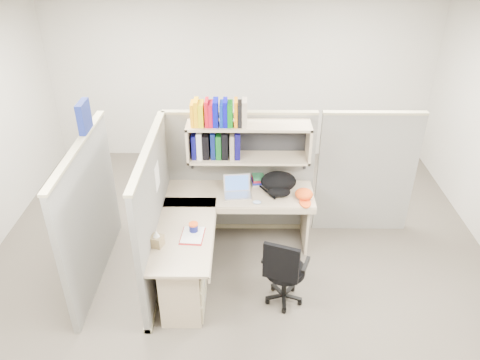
{
  "coord_description": "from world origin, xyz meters",
  "views": [
    {
      "loc": [
        0.04,
        -4.1,
        3.67
      ],
      "look_at": [
        0.01,
        0.25,
        1.1
      ],
      "focal_mm": 35.0,
      "sensor_mm": 36.0,
      "label": 1
    }
  ],
  "objects_px": {
    "desk": "(200,259)",
    "snack_canister": "(194,227)",
    "task_chair": "(284,281)",
    "backpack": "(279,184)",
    "laptop": "(238,187)"
  },
  "relations": [
    {
      "from": "snack_canister",
      "to": "desk",
      "type": "bearing_deg",
      "value": -59.2
    },
    {
      "from": "desk",
      "to": "task_chair",
      "type": "distance_m",
      "value": 0.9
    },
    {
      "from": "snack_canister",
      "to": "laptop",
      "type": "bearing_deg",
      "value": 57.14
    },
    {
      "from": "desk",
      "to": "snack_canister",
      "type": "xyz_separation_m",
      "value": [
        -0.07,
        0.11,
        0.34
      ]
    },
    {
      "from": "snack_canister",
      "to": "task_chair",
      "type": "relative_size",
      "value": 0.11
    },
    {
      "from": "backpack",
      "to": "snack_canister",
      "type": "relative_size",
      "value": 4.25
    },
    {
      "from": "desk",
      "to": "laptop",
      "type": "distance_m",
      "value": 0.98
    },
    {
      "from": "backpack",
      "to": "snack_canister",
      "type": "xyz_separation_m",
      "value": [
        -0.93,
        -0.76,
        -0.07
      ]
    },
    {
      "from": "laptop",
      "to": "task_chair",
      "type": "relative_size",
      "value": 0.36
    },
    {
      "from": "backpack",
      "to": "snack_canister",
      "type": "height_order",
      "value": "backpack"
    },
    {
      "from": "backpack",
      "to": "desk",
      "type": "bearing_deg",
      "value": -148.18
    },
    {
      "from": "snack_canister",
      "to": "task_chair",
      "type": "xyz_separation_m",
      "value": [
        0.94,
        -0.29,
        -0.47
      ]
    },
    {
      "from": "desk",
      "to": "snack_canister",
      "type": "height_order",
      "value": "snack_canister"
    },
    {
      "from": "desk",
      "to": "task_chair",
      "type": "height_order",
      "value": "task_chair"
    },
    {
      "from": "backpack",
      "to": "task_chair",
      "type": "height_order",
      "value": "backpack"
    }
  ]
}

